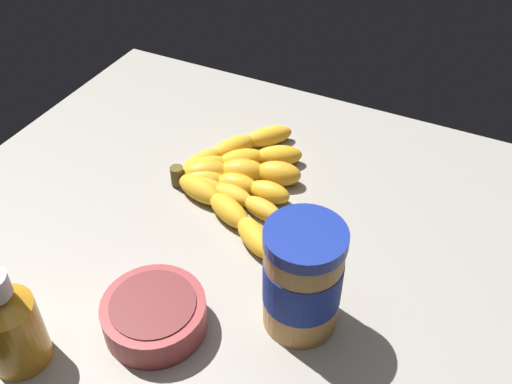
# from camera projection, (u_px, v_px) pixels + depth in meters

# --- Properties ---
(ground_plane) EXTENTS (0.88, 0.73, 0.04)m
(ground_plane) POSITION_uv_depth(u_px,v_px,m) (240.00, 233.00, 0.84)
(ground_plane) COLOR gray
(banana_bunch) EXTENTS (0.22, 0.30, 0.04)m
(banana_bunch) POSITION_uv_depth(u_px,v_px,m) (236.00, 177.00, 0.88)
(banana_bunch) COLOR gold
(banana_bunch) RESTS_ON ground_plane
(peanut_butter_jar) EXTENTS (0.09, 0.09, 0.15)m
(peanut_butter_jar) POSITION_uv_depth(u_px,v_px,m) (302.00, 279.00, 0.65)
(peanut_butter_jar) COLOR #BF8442
(peanut_butter_jar) RESTS_ON ground_plane
(honey_bottle) EXTENTS (0.07, 0.07, 0.14)m
(honey_bottle) POSITION_uv_depth(u_px,v_px,m) (9.00, 325.00, 0.62)
(honey_bottle) COLOR orange
(honey_bottle) RESTS_ON ground_plane
(small_bowl) EXTENTS (0.12, 0.12, 0.04)m
(small_bowl) POSITION_uv_depth(u_px,v_px,m) (155.00, 314.00, 0.68)
(small_bowl) COLOR #993838
(small_bowl) RESTS_ON ground_plane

